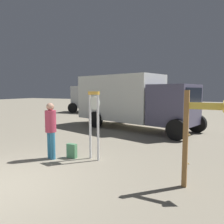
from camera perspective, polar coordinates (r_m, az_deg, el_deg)
name	(u,v)px	position (r m, az deg, el deg)	size (l,w,h in m)	color
standing_clock	(94,118)	(6.56, -4.70, -1.66)	(0.41, 0.18, 2.07)	white
arrow_sign	(202,124)	(4.87, 22.55, -3.01)	(0.96, 0.26, 2.11)	#9B6D3D
person_near_clock	(51,128)	(6.91, -15.70, -3.99)	(0.33, 0.33, 1.72)	teal
backpack	(72,151)	(7.02, -10.41, -9.97)	(0.31, 0.18, 0.44)	#539262
box_truck_near	(131,99)	(12.09, 4.92, 3.30)	(7.25, 4.20, 2.92)	white
box_truck_far	(105,97)	(20.31, -1.77, 4.04)	(6.44, 2.93, 2.67)	silver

